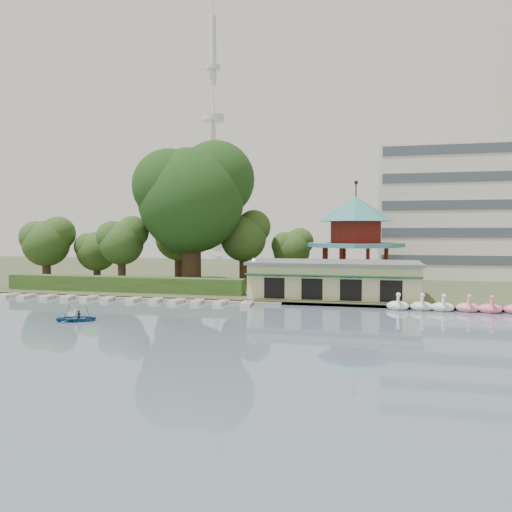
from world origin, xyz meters
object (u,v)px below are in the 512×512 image
(dock, at_px, (133,298))
(pavilion, at_px, (356,232))
(big_tree, at_px, (193,193))
(rowboat_with_passengers, at_px, (77,316))
(boathouse, at_px, (334,279))

(dock, distance_m, pavilion, 29.14)
(big_tree, height_order, rowboat_with_passengers, big_tree)
(big_tree, bearing_deg, dock, -106.13)
(boathouse, distance_m, big_tree, 22.29)
(big_tree, xyz_separation_m, rowboat_with_passengers, (-1.61, -24.34, -12.08))
(pavilion, height_order, big_tree, big_tree)
(pavilion, bearing_deg, boathouse, -101.28)
(big_tree, bearing_deg, boathouse, -18.37)
(boathouse, distance_m, pavilion, 11.43)
(boathouse, height_order, rowboat_with_passengers, boathouse)
(boathouse, relative_size, rowboat_with_passengers, 3.43)
(dock, height_order, rowboat_with_passengers, rowboat_with_passengers)
(boathouse, bearing_deg, dock, -167.76)
(dock, bearing_deg, pavilion, 31.66)
(boathouse, xyz_separation_m, pavilion, (2.00, 10.03, 5.11))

